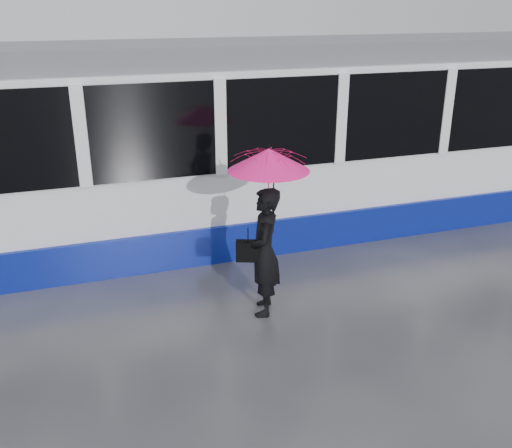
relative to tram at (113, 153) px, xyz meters
name	(u,v)px	position (x,y,z in m)	size (l,w,h in m)	color
ground	(168,310)	(0.35, -2.50, -1.64)	(90.00, 90.00, 0.00)	#2A2A2F
rails	(142,242)	(0.35, 0.00, -1.63)	(34.00, 1.51, 0.02)	#3F3D38
tram	(113,153)	(0.00, 0.00, 0.00)	(26.00, 2.56, 3.35)	white
woman	(264,252)	(1.60, -2.93, -0.76)	(0.64, 0.42, 1.76)	black
umbrella	(269,175)	(1.65, -2.93, 0.29)	(1.33, 1.33, 1.19)	#EA138F
handbag	(248,251)	(1.38, -2.91, -0.72)	(0.34, 0.24, 0.45)	black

